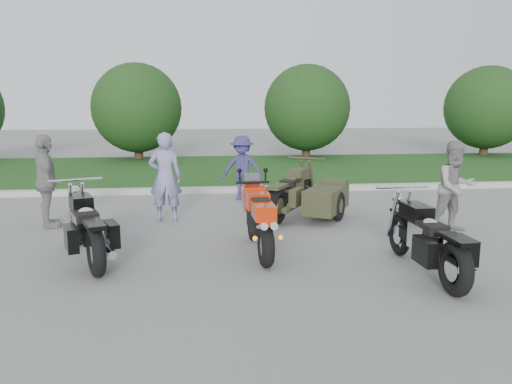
{
  "coord_description": "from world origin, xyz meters",
  "views": [
    {
      "loc": [
        -0.39,
        -7.35,
        2.4
      ],
      "look_at": [
        0.57,
        1.53,
        0.8
      ],
      "focal_mm": 35.0,
      "sensor_mm": 36.0,
      "label": 1
    }
  ],
  "objects": [
    {
      "name": "tree_far_right",
      "position": [
        12.0,
        13.5,
        2.19
      ],
      "size": [
        3.6,
        3.6,
        4.0
      ],
      "color": "#3F2B1C",
      "rests_on": "ground"
    },
    {
      "name": "person_grey",
      "position": [
        4.3,
        1.39,
        0.86
      ],
      "size": [
        0.9,
        0.74,
        1.71
      ],
      "primitive_type": "imported",
      "rotation": [
        0.0,
        0.0,
        0.12
      ],
      "color": "gray",
      "rests_on": "ground"
    },
    {
      "name": "person_back",
      "position": [
        -3.4,
        2.52,
        0.91
      ],
      "size": [
        0.8,
        1.15,
        1.81
      ],
      "primitive_type": "imported",
      "rotation": [
        0.0,
        0.0,
        1.94
      ],
      "color": "gray",
      "rests_on": "ground"
    },
    {
      "name": "person_denim",
      "position": [
        0.58,
        4.93,
        0.8
      ],
      "size": [
        1.16,
        0.85,
        1.61
      ],
      "primitive_type": "imported",
      "rotation": [
        0.0,
        0.0,
        -0.27
      ],
      "color": "navy",
      "rests_on": "ground"
    },
    {
      "name": "ground",
      "position": [
        0.0,
        0.0,
        0.0
      ],
      "size": [
        80.0,
        80.0,
        0.0
      ],
      "primitive_type": "plane",
      "color": "gray",
      "rests_on": "ground"
    },
    {
      "name": "sportbike_red",
      "position": [
        0.49,
        0.36,
        0.59
      ],
      "size": [
        0.38,
        2.12,
        1.01
      ],
      "rotation": [
        0.0,
        0.0,
        0.03
      ],
      "color": "black",
      "rests_on": "ground"
    },
    {
      "name": "curb",
      "position": [
        0.0,
        6.0,
        0.07
      ],
      "size": [
        60.0,
        0.3,
        0.15
      ],
      "primitive_type": "cube",
      "color": "#B5B2AA",
      "rests_on": "ground"
    },
    {
      "name": "cruiser_sidecar",
      "position": [
        1.87,
        2.73,
        0.46
      ],
      "size": [
        1.95,
        2.37,
        0.98
      ],
      "rotation": [
        0.0,
        0.0,
        -0.53
      ],
      "color": "black",
      "rests_on": "ground"
    },
    {
      "name": "cruiser_left",
      "position": [
        -2.16,
        0.25,
        0.49
      ],
      "size": [
        1.08,
        2.38,
        0.96
      ],
      "rotation": [
        0.0,
        0.0,
        0.37
      ],
      "color": "black",
      "rests_on": "ground"
    },
    {
      "name": "cruiser_right",
      "position": [
        2.73,
        -0.92,
        0.48
      ],
      "size": [
        0.42,
        2.43,
        0.94
      ],
      "rotation": [
        0.0,
        0.0,
        0.02
      ],
      "color": "black",
      "rests_on": "ground"
    },
    {
      "name": "tree_mid_right",
      "position": [
        4.0,
        13.5,
        2.19
      ],
      "size": [
        3.6,
        3.6,
        4.0
      ],
      "color": "#3F2B1C",
      "rests_on": "ground"
    },
    {
      "name": "grass_strip",
      "position": [
        0.0,
        10.15,
        0.07
      ],
      "size": [
        60.0,
        8.0,
        0.14
      ],
      "primitive_type": "cube",
      "color": "#296121",
      "rests_on": "ground"
    },
    {
      "name": "tree_mid_left",
      "position": [
        -3.0,
        13.5,
        2.19
      ],
      "size": [
        3.6,
        3.6,
        4.0
      ],
      "color": "#3F2B1C",
      "rests_on": "ground"
    },
    {
      "name": "person_stripe",
      "position": [
        -1.15,
        2.82,
        0.91
      ],
      "size": [
        0.69,
        0.47,
        1.83
      ],
      "primitive_type": "imported",
      "rotation": [
        0.0,
        0.0,
        3.1
      ],
      "color": "#7F7EAB",
      "rests_on": "ground"
    }
  ]
}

